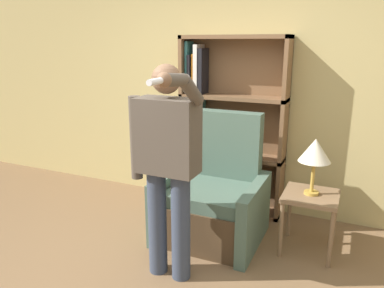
{
  "coord_description": "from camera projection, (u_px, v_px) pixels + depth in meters",
  "views": [
    {
      "loc": [
        1.28,
        -1.93,
        1.84
      ],
      "look_at": [
        0.06,
        0.79,
        1.02
      ],
      "focal_mm": 35.0,
      "sensor_mm": 36.0,
      "label": 1
    }
  ],
  "objects": [
    {
      "name": "wall_back",
      "position": [
        233.0,
        83.0,
        4.11
      ],
      "size": [
        8.0,
        0.06,
        2.8
      ],
      "color": "tan",
      "rests_on": "ground_plane"
    },
    {
      "name": "bookcase",
      "position": [
        221.0,
        129.0,
        4.12
      ],
      "size": [
        1.15,
        0.28,
        1.91
      ],
      "color": "brown",
      "rests_on": "ground_plane"
    },
    {
      "name": "armchair",
      "position": [
        214.0,
        200.0,
        3.62
      ],
      "size": [
        0.94,
        0.86,
        1.19
      ],
      "color": "#4C3823",
      "rests_on": "ground_plane"
    },
    {
      "name": "person_standing",
      "position": [
        167.0,
        160.0,
        2.81
      ],
      "size": [
        0.61,
        0.78,
        1.69
      ],
      "color": "#384256",
      "rests_on": "ground_plane"
    },
    {
      "name": "side_table",
      "position": [
        310.0,
        203.0,
        3.3
      ],
      "size": [
        0.47,
        0.47,
        0.55
      ],
      "color": "#846647",
      "rests_on": "ground_plane"
    },
    {
      "name": "table_lamp",
      "position": [
        315.0,
        152.0,
        3.18
      ],
      "size": [
        0.27,
        0.27,
        0.5
      ],
      "color": "gold",
      "rests_on": "side_table"
    }
  ]
}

